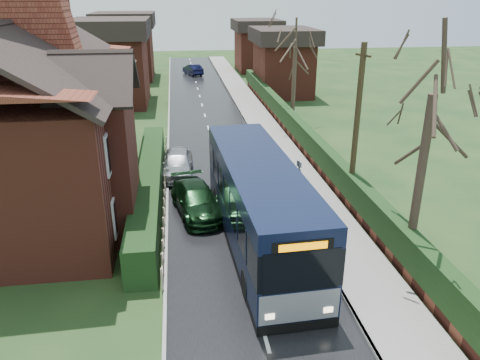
{
  "coord_description": "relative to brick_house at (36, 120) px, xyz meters",
  "views": [
    {
      "loc": [
        -2.31,
        -17.12,
        9.8
      ],
      "look_at": [
        0.38,
        2.56,
        1.8
      ],
      "focal_mm": 35.0,
      "sensor_mm": 36.0,
      "label": 1
    }
  ],
  "objects": [
    {
      "name": "tree_house_side",
      "position": [
        -2.66,
        8.72,
        2.28
      ],
      "size": [
        3.92,
        3.92,
        8.91
      ],
      "color": "#3C3123",
      "rests_on": "ground"
    },
    {
      "name": "bus_stop_sign",
      "position": [
        11.93,
        -1.98,
        -2.7
      ],
      "size": [
        0.15,
        0.38,
        2.54
      ],
      "rotation": [
        0.0,
        0.0,
        0.25
      ],
      "color": "slate",
      "rests_on": "ground"
    },
    {
      "name": "front_hedge",
      "position": [
        4.83,
        0.22,
        -3.58
      ],
      "size": [
        1.2,
        16.0,
        1.6
      ],
      "primitive_type": "cube",
      "color": "black",
      "rests_on": "ground"
    },
    {
      "name": "right_wall_hedge",
      "position": [
        14.53,
        5.22,
        -3.36
      ],
      "size": [
        0.6,
        50.0,
        1.8
      ],
      "color": "maroon",
      "rests_on": "ground"
    },
    {
      "name": "car_silver",
      "position": [
        6.27,
        3.46,
        -3.64
      ],
      "size": [
        1.96,
        4.39,
        1.47
      ],
      "primitive_type": "imported",
      "rotation": [
        0.0,
        0.0,
        -0.05
      ],
      "color": "#BBBBC0",
      "rests_on": "ground"
    },
    {
      "name": "car_green",
      "position": [
        7.13,
        -1.69,
        -3.7
      ],
      "size": [
        2.75,
        4.94,
        1.35
      ],
      "primitive_type": "imported",
      "rotation": [
        0.0,
        0.0,
        0.19
      ],
      "color": "black",
      "rests_on": "ground"
    },
    {
      "name": "tree_right_near",
      "position": [
        14.73,
        -7.69,
        2.79
      ],
      "size": [
        4.44,
        4.44,
        9.59
      ],
      "color": "#33261E",
      "rests_on": "ground"
    },
    {
      "name": "pavement",
      "position": [
        12.98,
        5.22,
        -4.31
      ],
      "size": [
        2.5,
        100.0,
        0.14
      ],
      "primitive_type": "cube",
      "color": "slate",
      "rests_on": "ground"
    },
    {
      "name": "kerb_left",
      "position": [
        5.68,
        5.22,
        -4.33
      ],
      "size": [
        0.12,
        100.0,
        0.1
      ],
      "primitive_type": "cube",
      "color": "gray",
      "rests_on": "ground"
    },
    {
      "name": "bus",
      "position": [
        9.54,
        -4.82,
        -2.62
      ],
      "size": [
        3.17,
        11.74,
        3.53
      ],
      "rotation": [
        0.0,
        0.0,
        0.04
      ],
      "color": "black",
      "rests_on": "ground"
    },
    {
      "name": "picket_fence",
      "position": [
        5.58,
        0.22,
        -3.93
      ],
      "size": [
        0.1,
        16.0,
        0.9
      ],
      "primitive_type": null,
      "color": "tan",
      "rests_on": "ground"
    },
    {
      "name": "road",
      "position": [
        8.73,
        5.22,
        -4.37
      ],
      "size": [
        6.0,
        100.0,
        0.02
      ],
      "primitive_type": "cube",
      "color": "black",
      "rests_on": "ground"
    },
    {
      "name": "tree_right_far",
      "position": [
        15.44,
        13.42,
        2.0
      ],
      "size": [
        4.42,
        4.42,
        8.54
      ],
      "color": "#3D2E24",
      "rests_on": "ground"
    },
    {
      "name": "telegraph_pole",
      "position": [
        14.53,
        -2.01,
        -0.42
      ],
      "size": [
        0.36,
        0.99,
        7.81
      ],
      "rotation": [
        0.0,
        0.0,
        0.28
      ],
      "color": "black",
      "rests_on": "ground"
    },
    {
      "name": "ground",
      "position": [
        8.73,
        -4.78,
        -4.38
      ],
      "size": [
        140.0,
        140.0,
        0.0
      ],
      "primitive_type": "plane",
      "color": "#364B20",
      "rests_on": "ground"
    },
    {
      "name": "brick_house",
      "position": [
        0.0,
        0.0,
        0.0
      ],
      "size": [
        9.3,
        14.6,
        10.3
      ],
      "color": "maroon",
      "rests_on": "ground"
    },
    {
      "name": "kerb_right",
      "position": [
        11.78,
        5.22,
        -4.31
      ],
      "size": [
        0.12,
        100.0,
        0.14
      ],
      "primitive_type": "cube",
      "color": "gray",
      "rests_on": "ground"
    },
    {
      "name": "car_distant",
      "position": [
        8.63,
        38.64,
        -3.72
      ],
      "size": [
        2.62,
        4.22,
        1.31
      ],
      "primitive_type": "imported",
      "rotation": [
        0.0,
        0.0,
        3.48
      ],
      "color": "black",
      "rests_on": "ground"
    }
  ]
}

